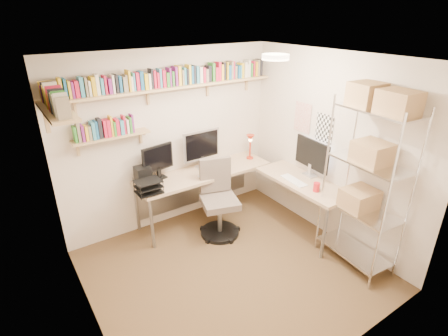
{
  "coord_description": "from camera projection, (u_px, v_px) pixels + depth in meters",
  "views": [
    {
      "loc": [
        -1.99,
        -2.77,
        2.92
      ],
      "look_at": [
        0.26,
        0.55,
        1.11
      ],
      "focal_mm": 28.0,
      "sensor_mm": 36.0,
      "label": 1
    }
  ],
  "objects": [
    {
      "name": "office_chair",
      "position": [
        218.0,
        204.0,
        4.87
      ],
      "size": [
        0.6,
        0.61,
        1.09
      ],
      "rotation": [
        0.0,
        0.0,
        -0.3
      ],
      "color": "black",
      "rests_on": "ground"
    },
    {
      "name": "ground",
      "position": [
        232.0,
        270.0,
        4.31
      ],
      "size": [
        3.2,
        3.2,
        0.0
      ],
      "primitive_type": "plane",
      "color": "#3F2B1B",
      "rests_on": "ground"
    },
    {
      "name": "room_shell",
      "position": [
        233.0,
        153.0,
        3.68
      ],
      "size": [
        3.24,
        3.04,
        2.52
      ],
      "color": "beige",
      "rests_on": "ground"
    },
    {
      "name": "corner_desk",
      "position": [
        222.0,
        176.0,
        4.96
      ],
      "size": [
        2.42,
        2.05,
        1.36
      ],
      "color": "tan",
      "rests_on": "ground"
    },
    {
      "name": "wall_shelves",
      "position": [
        145.0,
        91.0,
        4.26
      ],
      "size": [
        3.12,
        1.09,
        0.8
      ],
      "color": "tan",
      "rests_on": "ground"
    },
    {
      "name": "wire_rack",
      "position": [
        371.0,
        154.0,
        3.86
      ],
      "size": [
        0.52,
        0.93,
        2.23
      ],
      "rotation": [
        0.0,
        0.0,
        -0.09
      ],
      "color": "silver",
      "rests_on": "ground"
    }
  ]
}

